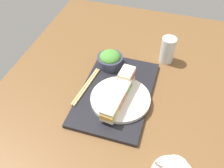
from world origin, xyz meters
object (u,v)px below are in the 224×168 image
Objects in this scene: sandwich_inner_far at (116,99)px; sandwich_inner_near at (122,88)px; drinking_glass at (168,50)px; chopsticks_pair at (86,86)px; sandwich_nearmost at (128,77)px; salad_bowl at (110,59)px; sandwich_plate at (119,99)px; sandwich_farmost at (110,111)px.

sandwich_inner_near is at bearing 174.74° from sandwich_inner_far.
sandwich_inner_near is 29.77cm from drinking_glass.
sandwich_inner_near is 0.36× the size of chopsticks_pair.
sandwich_nearmost is 0.35× the size of chopsticks_pair.
salad_bowl is 16.29cm from chopsticks_pair.
sandwich_inner_far is at bearing -5.26° from sandwich_nearmost.
salad_bowl is 0.92× the size of drinking_glass.
sandwich_nearmost reaches higher than sandwich_inner_near.
salad_bowl is at bearing -62.09° from drinking_glass.
sandwich_inner_far is at bearing -5.26° from sandwich_plate.
sandwich_farmost is at bearing -5.26° from sandwich_plate.
sandwich_nearmost is at bearing 46.70° from salad_bowl.
drinking_glass is (-26.90, 12.74, 0.58)cm from sandwich_inner_near.
sandwich_nearmost is 0.65× the size of drinking_glass.
drinking_glass is (-32.64, 13.27, 0.59)cm from sandwich_inner_far.
sandwich_nearmost reaches higher than sandwich_plate.
chopsticks_pair is at bearing -68.74° from sandwich_nearmost.
sandwich_inner_far is at bearing -5.26° from sandwich_inner_near.
chopsticks_pair is 38.57cm from drinking_glass.
sandwich_farmost is at bearing 17.50° from salad_bowl.
drinking_glass is at bearing 156.40° from sandwich_plate.
sandwich_plate is 2.95× the size of sandwich_nearmost.
sandwich_inner_far is 35.24cm from drinking_glass.
salad_bowl reaches higher than chopsticks_pair.
sandwich_farmost is 0.74× the size of salad_bowl.
salad_bowl reaches higher than sandwich_inner_near.
chopsticks_pair is at bearing -89.56° from sandwich_inner_near.
drinking_glass reaches higher than salad_bowl.
sandwich_inner_far is at bearing 23.14° from salad_bowl.
sandwich_nearmost is at bearing 174.74° from sandwich_farmost.
salad_bowl is (-20.88, -8.93, -0.63)cm from sandwich_inner_far.
sandwich_nearmost is at bearing 174.74° from sandwich_plate.
sandwich_plate is 2.90× the size of sandwich_inner_near.
drinking_glass is at bearing 157.87° from sandwich_inner_far.
chopsticks_pair is at bearing -100.96° from sandwich_plate.
sandwich_farmost is (17.22, -1.59, -0.55)cm from sandwich_nearmost.
sandwich_nearmost is 11.55cm from sandwich_inner_far.
sandwich_inner_far is 0.38× the size of chopsticks_pair.
sandwich_farmost is at bearing -5.26° from sandwich_nearmost.
sandwich_inner_near reaches higher than chopsticks_pair.
drinking_glass reaches higher than sandwich_farmost.
sandwich_inner_near is at bearing 174.74° from sandwich_farmost.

